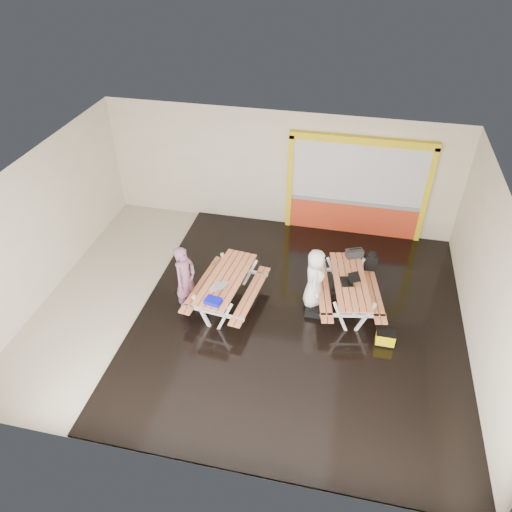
% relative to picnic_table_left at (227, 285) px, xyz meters
% --- Properties ---
extents(room, '(10.02, 8.02, 3.52)m').
position_rel_picnic_table_left_xyz_m(room, '(0.53, -0.09, 1.09)').
color(room, beige).
rests_on(room, ground).
extents(deck, '(7.50, 7.98, 0.05)m').
position_rel_picnic_table_left_xyz_m(deck, '(1.78, -0.09, -0.64)').
color(deck, black).
rests_on(deck, room).
extents(kiosk, '(3.88, 0.16, 3.00)m').
position_rel_picnic_table_left_xyz_m(kiosk, '(2.73, 3.84, 0.78)').
color(kiosk, red).
rests_on(kiosk, room).
extents(picnic_table_left, '(1.73, 2.35, 0.88)m').
position_rel_picnic_table_left_xyz_m(picnic_table_left, '(0.00, 0.00, 0.00)').
color(picnic_table_left, '#D88256').
rests_on(picnic_table_left, deck).
extents(picnic_table_right, '(1.83, 2.38, 0.86)m').
position_rel_picnic_table_left_xyz_m(picnic_table_right, '(2.83, 0.56, -0.01)').
color(picnic_table_right, '#D88256').
rests_on(picnic_table_right, deck).
extents(person_left, '(0.58, 0.73, 1.76)m').
position_rel_picnic_table_left_xyz_m(person_left, '(-0.90, -0.30, 0.25)').
color(person_left, '#794D68').
rests_on(person_left, deck).
extents(person_right, '(0.54, 0.78, 1.53)m').
position_rel_picnic_table_left_xyz_m(person_right, '(2.02, 0.41, 0.23)').
color(person_right, white).
rests_on(person_right, deck).
extents(laptop_left, '(0.45, 0.43, 0.16)m').
position_rel_picnic_table_left_xyz_m(laptop_left, '(-0.07, -0.38, 0.26)').
color(laptop_left, silver).
rests_on(laptop_left, picnic_table_left).
extents(laptop_right, '(0.49, 0.45, 0.17)m').
position_rel_picnic_table_left_xyz_m(laptop_right, '(2.81, 0.49, 0.25)').
color(laptop_right, black).
rests_on(laptop_right, picnic_table_right).
extents(blue_pouch, '(0.39, 0.31, 0.10)m').
position_rel_picnic_table_left_xyz_m(blue_pouch, '(-0.06, -0.88, 0.26)').
color(blue_pouch, '#0A0DBF').
rests_on(blue_pouch, picnic_table_left).
extents(toolbox, '(0.46, 0.35, 0.24)m').
position_rel_picnic_table_left_xyz_m(toolbox, '(2.87, 1.51, 0.28)').
color(toolbox, black).
rests_on(toolbox, picnic_table_right).
extents(backpack, '(0.31, 0.21, 0.50)m').
position_rel_picnic_table_left_xyz_m(backpack, '(3.30, 1.50, 0.12)').
color(backpack, black).
rests_on(backpack, picnic_table_right).
extents(dark_case, '(0.45, 0.34, 0.17)m').
position_rel_picnic_table_left_xyz_m(dark_case, '(2.11, 0.12, -0.53)').
color(dark_case, black).
rests_on(dark_case, deck).
extents(fluke_bag, '(0.43, 0.28, 0.37)m').
position_rel_picnic_table_left_xyz_m(fluke_bag, '(3.74, -0.51, -0.44)').
color(fluke_bag, black).
rests_on(fluke_bag, deck).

